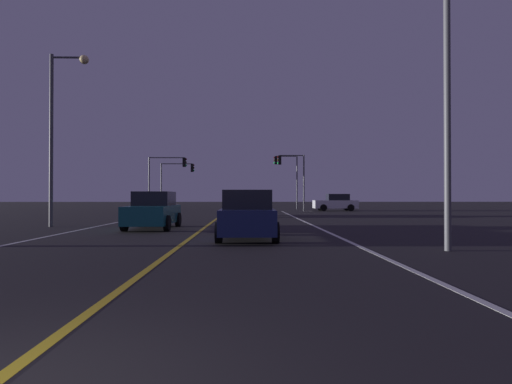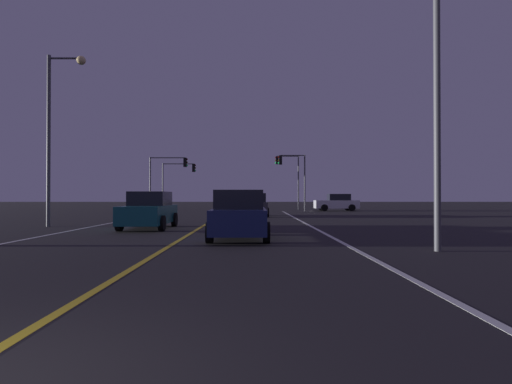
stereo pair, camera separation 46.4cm
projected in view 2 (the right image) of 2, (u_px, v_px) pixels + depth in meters
lane_edge_right at (318, 230)px, 17.66m from camera, size 0.16×42.32×0.01m
lane_edge_left at (73, 230)px, 17.58m from camera, size 0.16×42.32×0.01m
lane_center_divider at (196, 230)px, 17.62m from camera, size 0.16×42.32×0.01m
car_ahead_far at (254, 205)px, 29.49m from camera, size 2.02×4.30×1.70m
car_oncoming at (149, 211)px, 18.48m from camera, size 2.02×4.30×1.70m
car_lead_same_lane at (239, 215)px, 14.05m from camera, size 2.02×4.30×1.70m
car_crossing_side at (337, 203)px, 40.37m from camera, size 4.30×2.02×1.70m
traffic_light_near_right at (292, 170)px, 39.36m from camera, size 2.69×0.36×5.51m
traffic_light_near_left at (169, 171)px, 39.27m from camera, size 3.73×0.36×5.27m
traffic_light_far_right at (288, 170)px, 44.86m from camera, size 2.68×0.36×5.98m
traffic_light_far_left at (179, 175)px, 44.77m from camera, size 3.75×0.36×5.12m
street_lamp_right_near at (419, 52)px, 10.97m from camera, size 2.27×0.44×8.64m
street_lamp_left_mid at (57, 119)px, 19.70m from camera, size 1.88×0.44×8.40m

